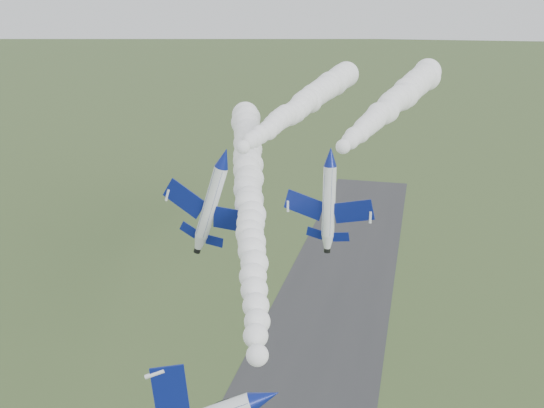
{
  "coord_description": "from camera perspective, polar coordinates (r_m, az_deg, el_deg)",
  "views": [
    {
      "loc": [
        15.26,
        -45.86,
        60.04
      ],
      "look_at": [
        -0.02,
        15.28,
        38.83
      ],
      "focal_mm": 40.0,
      "sensor_mm": 36.0,
      "label": 1
    }
  ],
  "objects": [
    {
      "name": "smoke_trail_jet_pair_left",
      "position": [
        107.17,
        3.41,
        9.65
      ],
      "size": [
        9.97,
        70.77,
        5.65
      ],
      "primitive_type": null,
      "rotation": [
        0.0,
        0.0,
        -0.06
      ],
      "color": "white"
    },
    {
      "name": "jet_pair_right",
      "position": [
        68.12,
        5.5,
        4.46
      ],
      "size": [
        10.72,
        12.7,
        3.12
      ],
      "rotation": [
        0.0,
        0.0,
        -0.14
      ],
      "color": "white"
    },
    {
      "name": "smoke_trail_jet_pair_right",
      "position": [
        100.82,
        11.71,
        9.56
      ],
      "size": [
        14.49,
        63.61,
        5.48
      ],
      "primitive_type": null,
      "rotation": [
        0.0,
        0.0,
        -0.14
      ],
      "color": "white"
    },
    {
      "name": "jet_pair_left",
      "position": [
        71.13,
        -4.57,
        4.35
      ],
      "size": [
        11.48,
        14.39,
        4.63
      ],
      "rotation": [
        0.0,
        0.31,
        -0.06
      ],
      "color": "white"
    },
    {
      "name": "jet_lead",
      "position": [
        44.5,
        -0.63,
        -17.81
      ],
      "size": [
        5.93,
        12.0,
        9.74
      ],
      "rotation": [
        0.0,
        1.25,
        0.36
      ],
      "color": "white"
    },
    {
      "name": "smoke_trail_jet_lead",
      "position": [
        79.2,
        -2.16,
        1.56
      ],
      "size": [
        30.71,
        70.67,
        4.92
      ],
      "primitive_type": null,
      "rotation": [
        0.0,
        0.0,
        0.36
      ],
      "color": "white"
    }
  ]
}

